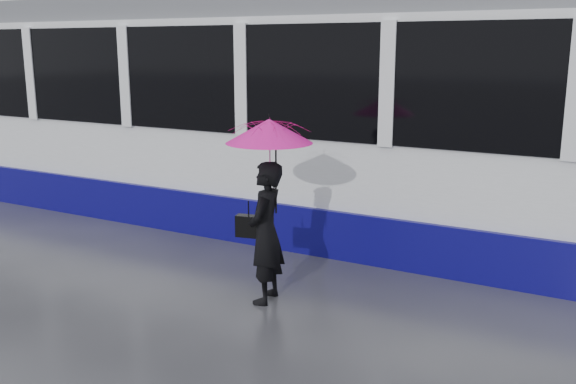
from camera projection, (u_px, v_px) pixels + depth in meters
The scene contains 6 objects.
ground at pixel (173, 267), 7.81m from camera, with size 90.00×90.00×0.00m, color #2E2E34.
rails at pixel (276, 219), 9.94m from camera, with size 34.00×1.51×0.02m.
tram at pixel (318, 117), 9.24m from camera, with size 26.00×2.56×3.35m.
woman at pixel (266, 233), 6.63m from camera, with size 0.55×0.36×1.49m, color black.
umbrella at pixel (269, 148), 6.41m from camera, with size 1.03×1.03×1.01m.
handbag at pixel (249, 226), 6.74m from camera, with size 0.28×0.17×0.41m.
Camera 1 is at (4.82, -5.80, 2.63)m, focal length 40.00 mm.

